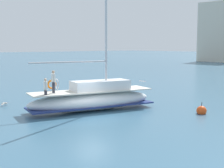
% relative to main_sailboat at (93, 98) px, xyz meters
% --- Properties ---
extents(ground_plane, '(400.00, 400.00, 0.00)m').
position_rel_main_sailboat_xyz_m(ground_plane, '(1.89, -1.48, -0.90)').
color(ground_plane, '#38607A').
extents(main_sailboat, '(4.62, 9.90, 11.77)m').
position_rel_main_sailboat_xyz_m(main_sailboat, '(0.00, 0.00, 0.00)').
color(main_sailboat, silver).
rests_on(main_sailboat, ground).
extents(seagull, '(0.75, 0.92, 0.17)m').
position_rel_main_sailboat_xyz_m(seagull, '(-6.00, -4.16, -0.70)').
color(seagull, silver).
rests_on(seagull, ground).
extents(mooring_buoy, '(0.70, 0.70, 0.95)m').
position_rel_main_sailboat_xyz_m(mooring_buoy, '(6.08, 4.94, -0.69)').
color(mooring_buoy, '#EA4C19').
rests_on(mooring_buoy, ground).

